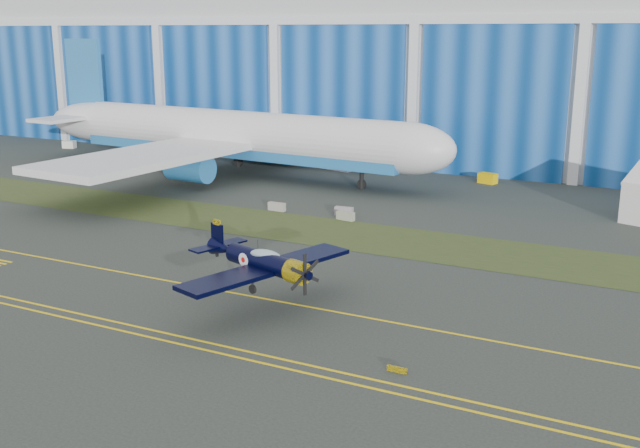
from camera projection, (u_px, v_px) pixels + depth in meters
The scene contains 15 objects.
ground at pixel (206, 264), 63.23m from camera, with size 260.00×260.00×0.00m, color #323833.
grass_median at pixel (288, 226), 75.28m from camera, with size 260.00×10.00×0.02m, color #475128.
hangar at pixel (462, 57), 121.31m from camera, with size 220.00×45.70×30.00m.
taxiway_centreline at pixel (169, 281), 58.92m from camera, with size 200.00×0.20×0.02m, color yellow.
edge_line_near at pixel (81, 321), 50.74m from camera, with size 80.00×0.20×0.02m, color yellow.
edge_line_far at pixel (91, 316), 51.60m from camera, with size 80.00×0.20×0.02m, color yellow.
guard_board_right at pixel (397, 369), 43.12m from camera, with size 1.20×0.15×0.35m, color yellow.
warbird at pixel (261, 261), 52.25m from camera, with size 15.23×16.81×4.15m.
jetliner at pixel (233, 83), 100.00m from camera, with size 74.97×64.98×24.75m.
shipping_container at pixel (336, 159), 106.61m from camera, with size 6.23×2.49×2.70m, color silver.
tug at pixel (488, 178), 96.59m from camera, with size 2.25×1.40×1.31m, color yellow.
cart at pixel (69, 144), 125.65m from camera, with size 2.04×1.22×1.22m, color white.
barrier_a at pixel (277, 207), 81.88m from camera, with size 2.00×0.60×0.90m, color gray.
barrier_b at pixel (344, 211), 79.87m from camera, with size 2.00×0.60×0.90m, color gray.
barrier_c at pixel (346, 216), 77.77m from camera, with size 2.00×0.60×0.90m, color #969D83.
Camera 1 is at (36.15, -49.30, 19.10)m, focal length 42.00 mm.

